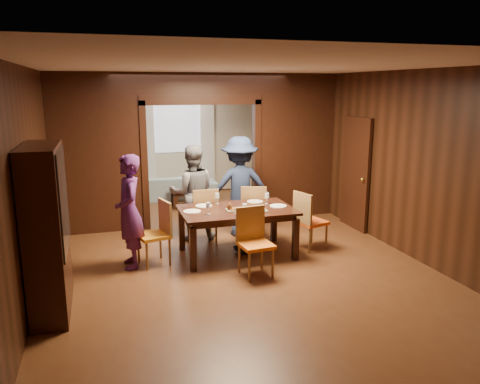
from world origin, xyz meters
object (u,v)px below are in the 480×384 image
object	(u,v)px
chair_right	(311,220)
chair_far_r	(253,211)
sofa	(176,187)
hutch	(47,231)
person_purple	(129,212)
chair_near	(256,243)
coffee_table	(188,198)
person_navy	(240,186)
dining_table	(237,232)
chair_left	(153,233)
chair_far_l	(203,215)
person_grey	(192,193)

from	to	relation	value
chair_right	chair_far_r	distance (m)	1.11
sofa	chair_far_r	bearing A→B (deg)	105.50
chair_far_r	hutch	size ratio (longest dim) A/B	0.48
person_purple	chair_near	size ratio (longest dim) A/B	1.75
person_purple	coffee_table	world-z (taller)	person_purple
person_navy	dining_table	size ratio (longest dim) A/B	1.01
sofa	chair_near	size ratio (longest dim) A/B	1.98
dining_table	chair_right	distance (m)	1.27
chair_left	chair_far_r	bearing A→B (deg)	98.50
chair_left	sofa	bearing A→B (deg)	151.39
coffee_table	sofa	bearing A→B (deg)	99.18
person_navy	sofa	xyz separation A→B (m)	(-0.65, 3.14, -0.61)
person_navy	chair_far_r	distance (m)	0.51
chair_far_l	chair_far_r	size ratio (longest dim) A/B	1.00
chair_far_l	chair_far_r	bearing A→B (deg)	177.35
person_purple	chair_left	size ratio (longest dim) A/B	1.75
person_grey	person_navy	bearing A→B (deg)	-172.84
coffee_table	chair_right	distance (m)	3.68
coffee_table	hutch	world-z (taller)	hutch
coffee_table	chair_far_r	xyz separation A→B (m)	(0.69, -2.55, 0.28)
chair_left	chair_right	xyz separation A→B (m)	(2.59, -0.03, 0.00)
sofa	chair_far_r	world-z (taller)	chair_far_r
sofa	person_purple	bearing A→B (deg)	73.75
chair_left	chair_right	distance (m)	2.59
person_purple	dining_table	world-z (taller)	person_purple
sofa	hutch	size ratio (longest dim) A/B	0.96
chair_far_l	chair_right	bearing A→B (deg)	150.81
person_navy	chair_right	distance (m)	1.47
person_navy	person_purple	bearing A→B (deg)	34.12
chair_left	chair_far_r	distance (m)	2.02
dining_table	hutch	xyz separation A→B (m)	(-2.67, -1.19, 0.62)
sofa	coffee_table	distance (m)	0.85
person_grey	person_navy	distance (m)	0.87
chair_right	hutch	size ratio (longest dim) A/B	0.48
dining_table	chair_far_r	size ratio (longest dim) A/B	1.83
person_grey	chair_far_l	distance (m)	0.44
sofa	chair_near	world-z (taller)	chair_near
person_navy	dining_table	bearing A→B (deg)	77.79
person_grey	coffee_table	distance (m)	2.42
person_navy	chair_far_r	xyz separation A→B (m)	(0.18, -0.24, -0.41)
person_purple	chair_right	world-z (taller)	person_purple
sofa	chair_right	distance (m)	4.50
dining_table	chair_far_r	distance (m)	0.94
person_navy	chair_far_l	world-z (taller)	person_navy
coffee_table	chair_right	bearing A→B (deg)	-67.05
person_purple	chair_far_l	distance (m)	1.55
hutch	chair_right	bearing A→B (deg)	16.10
chair_left	chair_near	distance (m)	1.59
person_grey	chair_near	size ratio (longest dim) A/B	1.72
chair_far_l	chair_far_r	world-z (taller)	same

